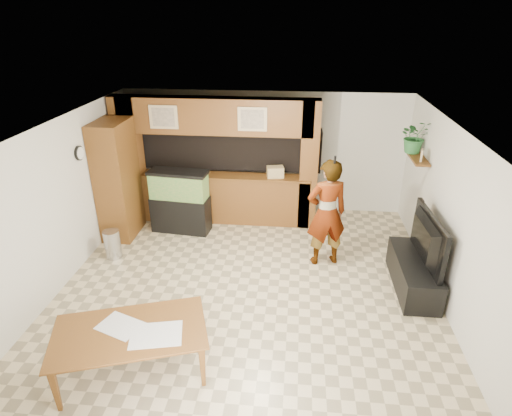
# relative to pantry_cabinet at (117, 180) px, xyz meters

# --- Properties ---
(floor) EXTENTS (6.50, 6.50, 0.00)m
(floor) POSITION_rel_pantry_cabinet_xyz_m (2.70, -1.72, -1.14)
(floor) COLOR #C9B68C
(floor) RESTS_ON ground
(ceiling) EXTENTS (6.50, 6.50, 0.00)m
(ceiling) POSITION_rel_pantry_cabinet_xyz_m (2.70, -1.72, 1.46)
(ceiling) COLOR white
(ceiling) RESTS_ON wall_back
(wall_back) EXTENTS (6.00, 0.00, 6.00)m
(wall_back) POSITION_rel_pantry_cabinet_xyz_m (2.70, 1.53, 0.16)
(wall_back) COLOR beige
(wall_back) RESTS_ON floor
(wall_left) EXTENTS (0.00, 6.50, 6.50)m
(wall_left) POSITION_rel_pantry_cabinet_xyz_m (-0.30, -1.72, 0.16)
(wall_left) COLOR beige
(wall_left) RESTS_ON floor
(wall_right) EXTENTS (0.00, 6.50, 6.50)m
(wall_right) POSITION_rel_pantry_cabinet_xyz_m (5.70, -1.72, 0.16)
(wall_right) COLOR beige
(wall_right) RESTS_ON floor
(partition) EXTENTS (4.20, 0.99, 2.60)m
(partition) POSITION_rel_pantry_cabinet_xyz_m (1.75, 0.92, 0.17)
(partition) COLOR brown
(partition) RESTS_ON floor
(wall_clock) EXTENTS (0.05, 0.25, 0.25)m
(wall_clock) POSITION_rel_pantry_cabinet_xyz_m (-0.27, -0.72, 0.76)
(wall_clock) COLOR black
(wall_clock) RESTS_ON wall_left
(wall_shelf) EXTENTS (0.25, 0.90, 0.04)m
(wall_shelf) POSITION_rel_pantry_cabinet_xyz_m (5.55, 0.23, 0.56)
(wall_shelf) COLOR brown
(wall_shelf) RESTS_ON wall_right
(pantry_cabinet) EXTENTS (0.57, 0.93, 2.28)m
(pantry_cabinet) POSITION_rel_pantry_cabinet_xyz_m (0.00, 0.00, 0.00)
(pantry_cabinet) COLOR brown
(pantry_cabinet) RESTS_ON floor
(trash_can) EXTENTS (0.29, 0.29, 0.53)m
(trash_can) POSITION_rel_pantry_cabinet_xyz_m (0.16, -0.92, -0.88)
(trash_can) COLOR #B2B2B7
(trash_can) RESTS_ON floor
(aquarium) EXTENTS (1.15, 0.43, 1.28)m
(aquarium) POSITION_rel_pantry_cabinet_xyz_m (1.13, 0.23, -0.51)
(aquarium) COLOR black
(aquarium) RESTS_ON floor
(tv_stand) EXTENTS (0.56, 1.52, 0.51)m
(tv_stand) POSITION_rel_pantry_cabinet_xyz_m (5.35, -1.33, -0.89)
(tv_stand) COLOR black
(tv_stand) RESTS_ON floor
(television) EXTENTS (0.26, 1.38, 0.79)m
(television) POSITION_rel_pantry_cabinet_xyz_m (5.35, -1.33, -0.24)
(television) COLOR black
(television) RESTS_ON tv_stand
(photo_frame) EXTENTS (0.07, 0.16, 0.21)m
(photo_frame) POSITION_rel_pantry_cabinet_xyz_m (5.55, -0.01, 0.68)
(photo_frame) COLOR tan
(photo_frame) RESTS_ON wall_shelf
(potted_plant) EXTENTS (0.63, 0.57, 0.61)m
(potted_plant) POSITION_rel_pantry_cabinet_xyz_m (5.52, 0.46, 0.88)
(potted_plant) COLOR #2A6932
(potted_plant) RESTS_ON wall_shelf
(person) EXTENTS (0.81, 0.65, 1.93)m
(person) POSITION_rel_pantry_cabinet_xyz_m (3.95, -0.70, -0.18)
(person) COLOR tan
(person) RESTS_ON floor
(microphone) EXTENTS (0.04, 0.10, 0.16)m
(microphone) POSITION_rel_pantry_cabinet_xyz_m (4.00, -0.86, 0.83)
(microphone) COLOR black
(microphone) RESTS_ON person
(dining_table) EXTENTS (2.03, 1.52, 0.63)m
(dining_table) POSITION_rel_pantry_cabinet_xyz_m (1.51, -3.54, -0.82)
(dining_table) COLOR brown
(dining_table) RESTS_ON floor
(newspaper_a) EXTENTS (0.61, 0.53, 0.01)m
(newspaper_a) POSITION_rel_pantry_cabinet_xyz_m (1.36, -3.43, -0.50)
(newspaper_a) COLOR silver
(newspaper_a) RESTS_ON dining_table
(newspaper_b) EXTENTS (0.68, 0.56, 0.01)m
(newspaper_b) POSITION_rel_pantry_cabinet_xyz_m (1.84, -3.54, -0.50)
(newspaper_b) COLOR silver
(newspaper_b) RESTS_ON dining_table
(counter_box) EXTENTS (0.36, 0.28, 0.22)m
(counter_box) POSITION_rel_pantry_cabinet_xyz_m (2.99, 0.73, 0.01)
(counter_box) COLOR tan
(counter_box) RESTS_ON partition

